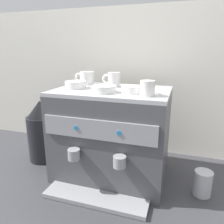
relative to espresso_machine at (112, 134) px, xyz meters
The scene contains 11 objects.
ground_plane 0.23m from the espresso_machine, 90.00° to the left, with size 4.00×4.00×0.00m, color #38383D.
tiled_backsplash_wall 0.44m from the espresso_machine, 90.00° to the left, with size 2.80×0.03×0.92m, color silver.
espresso_machine is the anchor object (origin of this frame).
ceramic_cup_0 0.29m from the espresso_machine, 103.08° to the left, with size 0.10×0.06×0.08m.
ceramic_cup_1 0.36m from the espresso_machine, 148.00° to the left, with size 0.12×0.08×0.07m.
ceramic_cup_2 0.35m from the espresso_machine, 27.40° to the right, with size 0.06×0.10×0.07m.
ceramic_bowl_0 0.32m from the espresso_machine, behind, with size 0.11×0.11×0.04m.
ceramic_bowl_1 0.27m from the espresso_machine, 95.68° to the right, with size 0.11×0.11×0.03m.
ceramic_bowl_2 0.28m from the espresso_machine, 25.73° to the right, with size 0.10×0.10×0.03m.
coffee_grinder 0.46m from the espresso_machine, behind, with size 0.17×0.17×0.38m.
milk_pitcher 0.50m from the espresso_machine, ahead, with size 0.08×0.08×0.12m, color #B7B7BC.
Camera 1 is at (0.34, -1.03, 0.66)m, focal length 34.82 mm.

